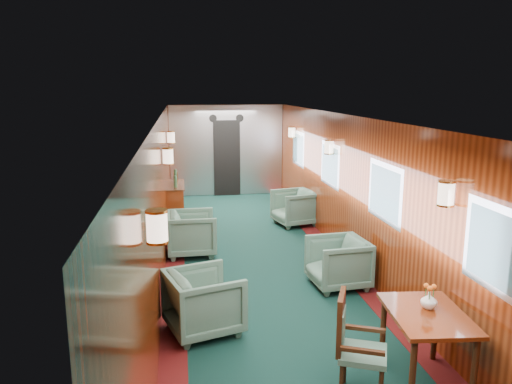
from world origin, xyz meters
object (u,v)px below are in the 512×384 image
armchair_left_near (204,302)px  armchair_left_far (192,233)px  armchair_right_far (294,208)px  dining_table (427,324)px  armchair_right_near (338,263)px  side_chair (353,341)px  credenza (176,209)px

armchair_left_near → armchair_left_far: bearing=-15.8°
armchair_left_near → armchair_right_far: bearing=-42.6°
dining_table → armchair_right_near: dining_table is taller
dining_table → armchair_left_far: 4.73m
side_chair → credenza: 5.80m
credenza → side_chair: bearing=-73.4°
credenza → dining_table: bearing=-66.4°
credenza → armchair_right_near: 3.82m
side_chair → armchair_right_far: side_chair is taller
dining_table → armchair_left_near: armchair_left_near is taller
armchair_left_near → dining_table: bearing=-141.3°
dining_table → credenza: bearing=119.2°
side_chair → armchair_right_near: 2.62m
dining_table → armchair_right_far: dining_table is taller
dining_table → side_chair: (-0.75, -0.06, -0.08)m
armchair_right_far → armchair_right_near: bearing=-16.1°
dining_table → armchair_left_near: (-2.05, 1.39, -0.25)m
dining_table → armchair_left_far: bearing=122.3°
armchair_left_near → armchair_right_far: size_ratio=1.01×
dining_table → side_chair: bearing=-169.9°
armchair_left_far → armchair_right_far: (2.17, 1.60, -0.01)m
dining_table → armchair_right_far: (0.05, 5.81, -0.26)m
credenza → armchair_left_far: (0.28, -1.28, -0.13)m
credenza → armchair_right_far: (2.46, 0.31, -0.14)m
armchair_left_near → side_chair: bearing=-155.2°
armchair_right_far → dining_table: bearing=-14.4°
dining_table → side_chair: size_ratio=1.06×
credenza → armchair_right_near: (2.33, -3.03, -0.15)m
armchair_left_near → armchair_left_far: (-0.07, 2.82, 0.01)m
credenza → armchair_right_near: bearing=-52.5°
armchair_left_far → armchair_right_far: 2.70m
armchair_right_near → armchair_left_near: bearing=-66.7°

